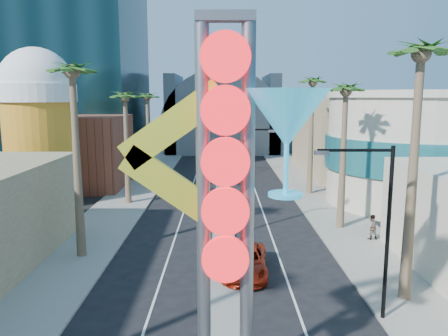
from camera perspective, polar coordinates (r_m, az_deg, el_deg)
sidewalk_west at (r=47.46m, az=-11.69°, el=-3.06°), size 5.00×100.00×0.15m
sidewalk_east at (r=47.50m, az=11.43°, el=-3.05°), size 5.00×100.00×0.15m
median at (r=49.46m, az=-0.13°, el=-2.37°), size 1.60×84.00×0.15m
brick_filler_west at (r=51.34m, az=-18.30°, el=2.03°), size 10.00×10.00×8.00m
filler_east at (r=60.83m, az=15.14°, el=4.18°), size 10.00×20.00×10.00m
beer_mug at (r=43.89m, az=-23.02°, el=5.65°), size 7.00×7.00×14.50m
turquoise_building at (r=44.56m, az=23.73°, el=2.29°), size 16.60×16.60×10.60m
canopy at (r=82.64m, az=-0.18°, el=5.28°), size 22.00×16.00×22.00m
neon_sign at (r=13.71m, az=3.59°, el=-2.27°), size 6.53×2.60×12.55m
streetlight_0 at (r=30.88m, az=0.95°, el=-0.37°), size 3.79×0.25×8.00m
streetlight_1 at (r=54.69m, az=-0.72°, el=3.83°), size 3.79×0.25×8.00m
streetlight_2 at (r=20.34m, az=19.48°, el=-6.13°), size 3.45×0.25×8.00m
palm_1 at (r=27.91m, az=-19.17°, el=10.36°), size 2.40×2.40×12.70m
palm_2 at (r=41.41m, az=-12.80°, el=8.25°), size 2.40×2.40×11.20m
palm_3 at (r=53.19m, az=-9.99°, el=8.51°), size 2.40×2.40×11.20m
palm_5 at (r=22.41m, az=24.23°, el=11.60°), size 2.40×2.40×13.20m
palm_6 at (r=33.69m, az=15.60°, el=8.73°), size 2.40×2.40×11.70m
palm_7 at (r=45.37m, az=11.50°, el=10.06°), size 2.40×2.40×12.70m
red_pickup at (r=25.56m, az=2.74°, el=-12.07°), size 2.81×5.53×1.50m
pedestrian_b at (r=32.59m, az=18.71°, el=-7.30°), size 0.92×0.75×1.76m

